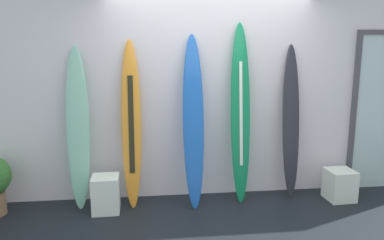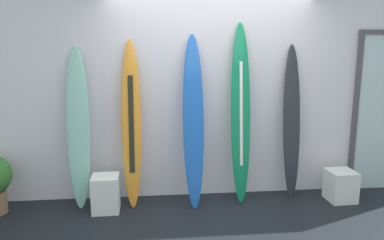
# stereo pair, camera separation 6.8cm
# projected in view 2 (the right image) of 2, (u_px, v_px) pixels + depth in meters

# --- Properties ---
(wall_back) EXTENTS (7.20, 0.20, 2.80)m
(wall_back) POSITION_uv_depth(u_px,v_px,m) (209.00, 87.00, 4.84)
(wall_back) COLOR silver
(wall_back) RESTS_ON ground
(surfboard_seafoam) EXTENTS (0.28, 0.32, 1.93)m
(surfboard_seafoam) POSITION_uv_depth(u_px,v_px,m) (78.00, 128.00, 4.50)
(surfboard_seafoam) COLOR #82C9AC
(surfboard_seafoam) RESTS_ON ground
(surfboard_sunset) EXTENTS (0.23, 0.37, 2.00)m
(surfboard_sunset) POSITION_uv_depth(u_px,v_px,m) (131.00, 124.00, 4.53)
(surfboard_sunset) COLOR orange
(surfboard_sunset) RESTS_ON ground
(surfboard_cobalt) EXTENTS (0.26, 0.49, 2.06)m
(surfboard_cobalt) POSITION_uv_depth(u_px,v_px,m) (193.00, 123.00, 4.54)
(surfboard_cobalt) COLOR blue
(surfboard_cobalt) RESTS_ON ground
(surfboard_emerald) EXTENTS (0.25, 0.38, 2.20)m
(surfboard_emerald) POSITION_uv_depth(u_px,v_px,m) (241.00, 114.00, 4.64)
(surfboard_emerald) COLOR #117F4A
(surfboard_emerald) RESTS_ON ground
(surfboard_charcoal) EXTENTS (0.22, 0.29, 1.94)m
(surfboard_charcoal) POSITION_uv_depth(u_px,v_px,m) (292.00, 124.00, 4.78)
(surfboard_charcoal) COLOR #25272D
(surfboard_charcoal) RESTS_ON ground
(display_block_left) EXTENTS (0.32, 0.32, 0.43)m
(display_block_left) POSITION_uv_depth(u_px,v_px,m) (106.00, 193.00, 4.47)
(display_block_left) COLOR white
(display_block_left) RESTS_ON ground
(display_block_center) EXTENTS (0.34, 0.34, 0.39)m
(display_block_center) POSITION_uv_depth(u_px,v_px,m) (341.00, 186.00, 4.77)
(display_block_center) COLOR silver
(display_block_center) RESTS_ON ground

